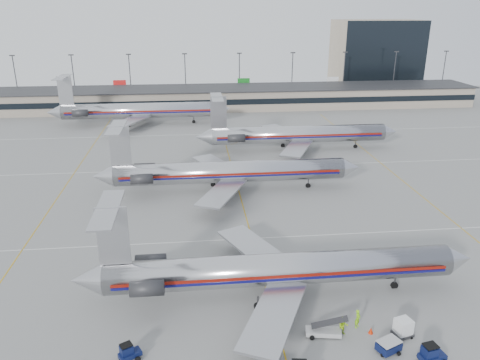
{
  "coord_description": "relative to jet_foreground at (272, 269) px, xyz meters",
  "views": [
    {
      "loc": [
        -7.62,
        -46.17,
        29.55
      ],
      "look_at": [
        -0.49,
        20.83,
        4.5
      ],
      "focal_mm": 35.0,
      "sensor_mm": 36.0,
      "label": 1
    }
  ],
  "objects": [
    {
      "name": "jet_second_row",
      "position": [
        -2.7,
        31.38,
        0.14
      ],
      "size": [
        45.22,
        26.63,
        11.84
      ],
      "color": "#BABABF",
      "rests_on": "ground"
    },
    {
      "name": "jet_foreground",
      "position": [
        0.0,
        0.0,
        0.0
      ],
      "size": [
        43.32,
        25.51,
        11.34
      ],
      "color": "#BABABF",
      "rests_on": "ground"
    },
    {
      "name": "uld_container",
      "position": [
        11.29,
        -7.88,
        -2.38
      ],
      "size": [
        2.02,
        1.82,
        1.8
      ],
      "rotation": [
        0.0,
        0.0,
        0.27
      ],
      "color": "#2D2D30",
      "rests_on": "ground"
    },
    {
      "name": "light_mast_row",
      "position": [
        -0.41,
        115.43,
        5.29
      ],
      "size": [
        163.6,
        0.4,
        15.28
      ],
      "color": "#38383D",
      "rests_on": "ground"
    },
    {
      "name": "tug_left",
      "position": [
        -14.34,
        -8.33,
        -2.56
      ],
      "size": [
        2.19,
        1.79,
        1.59
      ],
      "rotation": [
        0.0,
        0.0,
        0.5
      ],
      "color": "#0A123A",
      "rests_on": "ground"
    },
    {
      "name": "ramp_worker_near",
      "position": [
        7.42,
        -6.16,
        -2.32
      ],
      "size": [
        0.82,
        0.83,
        1.93
      ],
      "primitive_type": "imported",
      "rotation": [
        0.0,
        0.0,
        0.83
      ],
      "color": "#8ADC14",
      "rests_on": "ground"
    },
    {
      "name": "tug_right",
      "position": [
        12.21,
        -11.55,
        -2.44
      ],
      "size": [
        2.47,
        1.56,
        1.87
      ],
      "rotation": [
        0.0,
        0.0,
        0.19
      ],
      "color": "#0A123A",
      "rests_on": "ground"
    },
    {
      "name": "ramp_worker_far",
      "position": [
        5.66,
        -7.07,
        -2.32
      ],
      "size": [
        1.02,
        0.84,
        1.94
      ],
      "primitive_type": "imported",
      "rotation": [
        0.0,
        0.0,
        -0.11
      ],
      "color": "#99CB13",
      "rests_on": "ground"
    },
    {
      "name": "ground",
      "position": [
        -0.41,
        3.43,
        -3.29
      ],
      "size": [
        260.0,
        260.0,
        0.0
      ],
      "primitive_type": "plane",
      "color": "gray",
      "rests_on": "ground"
    },
    {
      "name": "apron_markings",
      "position": [
        -0.41,
        13.43,
        -3.28
      ],
      "size": [
        160.0,
        0.15,
        0.02
      ],
      "primitive_type": "cube",
      "color": "silver",
      "rests_on": "ground"
    },
    {
      "name": "belt_loader",
      "position": [
        3.84,
        -7.06,
        -2.73
      ],
      "size": [
        4.04,
        1.75,
        2.08
      ],
      "rotation": [
        0.0,
        0.0,
        -0.17
      ],
      "color": "#AAAAAA",
      "rests_on": "ground"
    },
    {
      "name": "jet_third_row",
      "position": [
        14.19,
        53.99,
        0.25
      ],
      "size": [
        44.59,
        27.43,
        12.19
      ],
      "color": "#BABABF",
      "rests_on": "ground"
    },
    {
      "name": "cart_outer",
      "position": [
        9.05,
        -9.86,
        -2.67
      ],
      "size": [
        2.45,
        2.11,
        1.17
      ],
      "rotation": [
        0.0,
        0.0,
        0.41
      ],
      "color": "#0A123A",
      "rests_on": "ground"
    },
    {
      "name": "cone_right",
      "position": [
        8.41,
        -7.23,
        -2.97
      ],
      "size": [
        0.6,
        0.6,
        0.64
      ],
      "primitive_type": "cone",
      "rotation": [
        0.0,
        0.0,
        -0.34
      ],
      "color": "red",
      "rests_on": "ground"
    },
    {
      "name": "distant_building",
      "position": [
        61.59,
        131.43,
        9.21
      ],
      "size": [
        30.0,
        20.0,
        25.0
      ],
      "primitive_type": "cube",
      "color": "tan",
      "rests_on": "ground"
    },
    {
      "name": "jet_back_row",
      "position": [
        -22.26,
        81.58,
        0.51
      ],
      "size": [
        47.82,
        29.42,
        13.08
      ],
      "color": "#BABABF",
      "rests_on": "ground"
    },
    {
      "name": "terminal",
      "position": [
        -0.41,
        101.41,
        -0.13
      ],
      "size": [
        162.0,
        17.0,
        6.25
      ],
      "color": "gray",
      "rests_on": "ground"
    }
  ]
}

